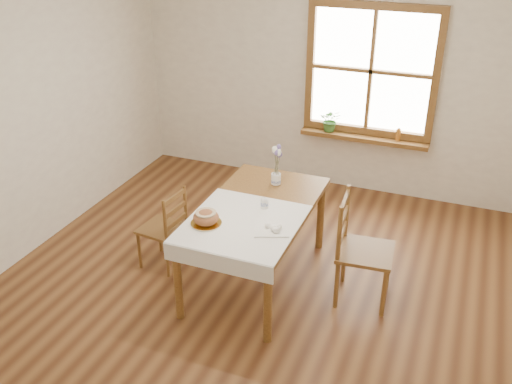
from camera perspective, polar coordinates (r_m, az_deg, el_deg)
ground at (r=5.12m, az=-1.26°, el=-10.45°), size 5.00×5.00×0.00m
room_walls at (r=4.29m, az=-1.49°, el=7.90°), size 4.60×5.10×2.65m
window at (r=6.51m, az=11.44°, el=11.78°), size 1.46×0.08×1.46m
window_sill at (r=6.68m, az=10.73°, el=5.35°), size 1.46×0.20×0.05m
dining_table at (r=4.98m, az=0.00°, el=-2.41°), size 0.90×1.60×0.75m
table_linen at (r=4.69m, az=-1.37°, el=-3.16°), size 0.91×0.99×0.01m
chair_left at (r=5.40m, az=-9.40°, el=-3.49°), size 0.43×0.42×0.80m
chair_right at (r=4.91m, az=10.91°, el=-5.77°), size 0.52×0.50×0.98m
bread_plate at (r=4.68m, az=-5.00°, el=-3.13°), size 0.27×0.27×0.01m
bread_loaf at (r=4.65m, az=-5.03°, el=-2.44°), size 0.21×0.21×0.12m
egg_napkin at (r=4.58m, az=1.54°, el=-3.76°), size 0.35×0.32×0.01m
eggs at (r=4.57m, az=1.54°, el=-3.44°), size 0.27×0.26×0.05m
salt_shaker at (r=4.88m, az=0.96°, el=-1.15°), size 0.05×0.05×0.09m
pepper_shaker at (r=4.88m, az=0.78°, el=-1.10°), size 0.07×0.07×0.10m
flower_vase at (r=5.31m, az=2.01°, el=1.25°), size 0.12×0.12×0.10m
lavender_bouquet at (r=5.22m, az=2.05°, el=3.27°), size 0.16×0.16×0.31m
potted_plant at (r=6.71m, az=7.46°, el=6.89°), size 0.29×0.31×0.21m
amber_bottle at (r=6.59m, az=14.04°, el=5.63°), size 0.05×0.05×0.15m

